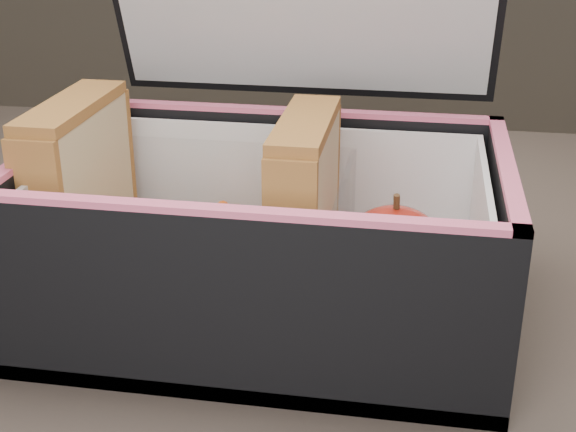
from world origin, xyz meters
name	(u,v)px	position (x,y,z in m)	size (l,w,h in m)	color
kitchen_table	(262,405)	(0.00, 0.00, 0.66)	(1.20, 0.80, 0.75)	#51443C
lunch_bag	(270,225)	(0.01, -0.02, 0.81)	(0.28, 0.25, 0.27)	black
plastic_tub	(192,234)	(-0.04, -0.02, 0.80)	(0.19, 0.14, 0.08)	white
sandwich_left	(80,193)	(-0.11, -0.02, 0.82)	(0.03, 0.11, 0.12)	beige
sandwich_right	(305,211)	(0.03, -0.02, 0.82)	(0.03, 0.10, 0.11)	beige
carrot_sticks	(186,264)	(-0.04, -0.03, 0.78)	(0.05, 0.14, 0.03)	#DD430C
paper_napkin	(396,302)	(0.09, -0.03, 0.77)	(0.07, 0.08, 0.01)	white
red_apple	(394,255)	(0.09, -0.03, 0.80)	(0.07, 0.07, 0.07)	maroon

